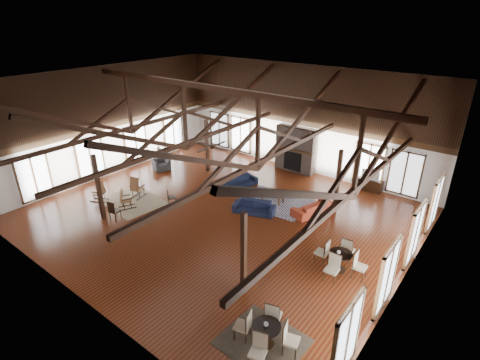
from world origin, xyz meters
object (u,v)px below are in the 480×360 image
Objects in this scene: sofa_orange at (312,207)px; cafe_table_near at (266,332)px; coffee_table at (273,194)px; tv_console at (370,185)px; sofa_navy_front at (254,207)px; cafe_table_far at (340,258)px; sofa_navy_left at (240,182)px; armchair at (161,165)px.

sofa_orange is 7.97m from cafe_table_near.
coffee_table is 1.02× the size of tv_console.
cafe_table_far reaches higher than sofa_navy_front.
cafe_table_far is (2.77, -3.14, 0.20)m from sofa_orange.
tv_console is (5.61, 3.80, 0.04)m from sofa_navy_left.
cafe_table_far is at bearing -36.42° from sofa_navy_front.
armchair is 0.77× the size of tv_console.
cafe_table_near reaches higher than coffee_table.
cafe_table_near is at bearing -121.08° from sofa_navy_left.
coffee_table is 7.45m from armchair.
coffee_table is at bearing -82.40° from sofa_navy_left.
cafe_table_near is at bearing -70.82° from sofa_navy_front.
armchair reaches higher than sofa_navy_front.
cafe_table_near is at bearing 35.35° from sofa_orange.
armchair is (-9.50, -0.81, 0.01)m from sofa_orange.
cafe_table_far is (4.85, -2.99, 0.11)m from coffee_table.
cafe_table_far is 7.34m from tv_console.
cafe_table_near is (12.06, -6.74, 0.18)m from armchair.
cafe_table_near reaches higher than sofa_navy_front.
sofa_orange is 2.15× the size of armchair.
coffee_table is 1.32× the size of armchair.
coffee_table is at bearing 68.15° from sofa_navy_front.
armchair is at bearing 154.32° from sofa_navy_front.
sofa_orange is at bearing 131.37° from cafe_table_far.
coffee_table is at bearing -128.16° from tv_console.
cafe_table_near is at bearing -70.35° from coffee_table.
sofa_navy_left reaches higher than coffee_table.
sofa_navy_front is 5.14m from cafe_table_far.
sofa_orange reaches higher than sofa_navy_front.
cafe_table_far is at bearing -77.74° from tv_console.
armchair is (-7.42, -0.65, -0.08)m from coffee_table.
armchair is 13.81m from cafe_table_near.
sofa_orange is 1.62× the size of coffee_table.
cafe_table_far reaches higher than coffee_table.
cafe_table_far is (7.17, -3.37, 0.23)m from sofa_navy_left.
cafe_table_near is at bearing -92.71° from cafe_table_far.
cafe_table_near is (4.64, -7.39, 0.10)m from coffee_table.
cafe_table_near is 1.00× the size of cafe_table_far.
tv_console is (-1.56, 7.17, -0.19)m from cafe_table_far.
tv_console is at bearing -38.81° from sofa_navy_left.
sofa_orange is 4.19m from cafe_table_far.
cafe_table_far reaches higher than sofa_navy_left.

